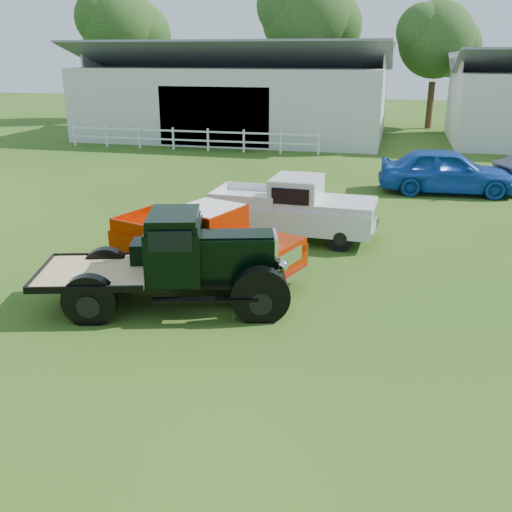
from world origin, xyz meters
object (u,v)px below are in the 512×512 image
(vintage_flatbed, at_px, (171,260))
(red_pickup, at_px, (205,241))
(misc_car_blue, at_px, (447,171))
(white_pickup, at_px, (293,208))

(vintage_flatbed, xyz_separation_m, red_pickup, (0.13, 1.78, -0.15))
(vintage_flatbed, relative_size, misc_car_blue, 1.02)
(white_pickup, bearing_deg, vintage_flatbed, -104.78)
(vintage_flatbed, bearing_deg, misc_car_blue, 46.82)
(white_pickup, bearing_deg, red_pickup, -111.05)
(white_pickup, bearing_deg, misc_car_blue, 58.67)
(vintage_flatbed, height_order, white_pickup, vintage_flatbed)
(red_pickup, xyz_separation_m, misc_car_blue, (6.13, 10.27, -0.01))
(vintage_flatbed, distance_m, white_pickup, 5.43)
(white_pickup, xyz_separation_m, misc_car_blue, (4.64, 6.87, -0.03))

